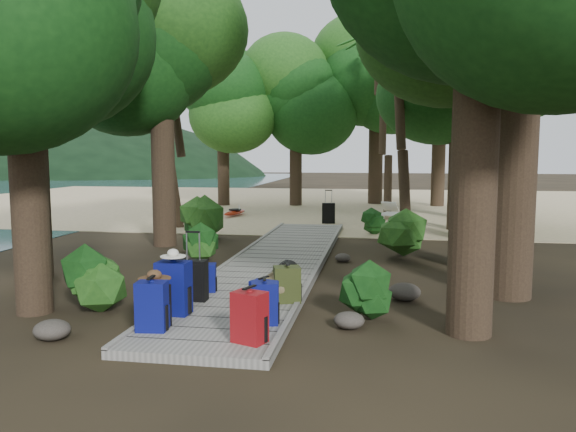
% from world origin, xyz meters
% --- Properties ---
extents(ground, '(120.00, 120.00, 0.00)m').
position_xyz_m(ground, '(0.00, 0.00, 0.00)').
color(ground, '#322819').
rests_on(ground, ground).
extents(sand_beach, '(40.00, 22.00, 0.02)m').
position_xyz_m(sand_beach, '(0.00, 16.00, 0.01)').
color(sand_beach, '#CBB489').
rests_on(sand_beach, ground).
extents(distant_hill, '(32.00, 16.00, 12.00)m').
position_xyz_m(distant_hill, '(-40.00, 48.00, 0.00)').
color(distant_hill, black).
rests_on(distant_hill, ground).
extents(boardwalk, '(2.00, 12.00, 0.12)m').
position_xyz_m(boardwalk, '(0.00, 1.00, 0.06)').
color(boardwalk, gray).
rests_on(boardwalk, ground).
extents(backpack_left_a, '(0.41, 0.30, 0.72)m').
position_xyz_m(backpack_left_a, '(-0.70, -4.21, 0.48)').
color(backpack_left_a, navy).
rests_on(backpack_left_a, boardwalk).
extents(backpack_left_b, '(0.41, 0.35, 0.63)m').
position_xyz_m(backpack_left_b, '(-0.73, -4.03, 0.43)').
color(backpack_left_b, black).
rests_on(backpack_left_b, boardwalk).
extents(backpack_left_c, '(0.47, 0.34, 0.84)m').
position_xyz_m(backpack_left_c, '(-0.70, -3.44, 0.54)').
color(backpack_left_c, navy).
rests_on(backpack_left_c, boardwalk).
extents(backpack_left_d, '(0.38, 0.31, 0.52)m').
position_xyz_m(backpack_left_d, '(-0.66, -2.10, 0.38)').
color(backpack_left_d, navy).
rests_on(backpack_left_d, boardwalk).
extents(backpack_right_a, '(0.46, 0.40, 0.69)m').
position_xyz_m(backpack_right_a, '(0.65, -4.45, 0.47)').
color(backpack_right_a, '#9B130F').
rests_on(backpack_right_a, boardwalk).
extents(backpack_right_b, '(0.40, 0.32, 0.63)m').
position_xyz_m(backpack_right_b, '(0.68, -3.70, 0.44)').
color(backpack_right_b, navy).
rests_on(backpack_right_b, boardwalk).
extents(backpack_right_c, '(0.41, 0.35, 0.58)m').
position_xyz_m(backpack_right_c, '(0.61, -3.43, 0.41)').
color(backpack_right_c, navy).
rests_on(backpack_right_c, boardwalk).
extents(backpack_right_d, '(0.47, 0.40, 0.61)m').
position_xyz_m(backpack_right_d, '(0.79, -2.53, 0.43)').
color(backpack_right_d, '#353D15').
rests_on(backpack_right_d, boardwalk).
extents(duffel_right_khaki, '(0.51, 0.71, 0.45)m').
position_xyz_m(duffel_right_khaki, '(0.63, -2.17, 0.34)').
color(duffel_right_khaki, brown).
rests_on(duffel_right_khaki, boardwalk).
extents(duffel_right_black, '(0.43, 0.67, 0.41)m').
position_xyz_m(duffel_right_black, '(0.59, -1.59, 0.33)').
color(duffel_right_black, black).
rests_on(duffel_right_black, boardwalk).
extents(suitcase_on_boardwalk, '(0.41, 0.23, 0.64)m').
position_xyz_m(suitcase_on_boardwalk, '(-0.66, -2.68, 0.44)').
color(suitcase_on_boardwalk, black).
rests_on(suitcase_on_boardwalk, boardwalk).
extents(lone_suitcase_on_sand, '(0.46, 0.29, 0.69)m').
position_xyz_m(lone_suitcase_on_sand, '(0.43, 8.19, 0.37)').
color(lone_suitcase_on_sand, black).
rests_on(lone_suitcase_on_sand, sand_beach).
extents(hat_brown, '(0.44, 0.44, 0.13)m').
position_xyz_m(hat_brown, '(-0.75, -3.99, 0.81)').
color(hat_brown, '#51351E').
rests_on(hat_brown, backpack_left_b).
extents(hat_white, '(0.36, 0.36, 0.12)m').
position_xyz_m(hat_white, '(-0.67, -3.50, 1.02)').
color(hat_white, silver).
rests_on(hat_white, backpack_left_c).
extents(kayak, '(1.35, 3.53, 0.35)m').
position_xyz_m(kayak, '(-3.33, 9.91, 0.19)').
color(kayak, '#A6220E').
rests_on(kayak, sand_beach).
extents(sun_lounger, '(1.02, 1.84, 0.57)m').
position_xyz_m(sun_lounger, '(2.54, 10.07, 0.30)').
color(sun_lounger, silver).
rests_on(sun_lounger, sand_beach).
extents(tree_right_a, '(5.11, 5.11, 8.52)m').
position_xyz_m(tree_right_a, '(3.38, -3.31, 4.26)').
color(tree_right_a, black).
rests_on(tree_right_a, ground).
extents(tree_right_c, '(5.44, 5.44, 9.41)m').
position_xyz_m(tree_right_c, '(3.96, 1.44, 4.71)').
color(tree_right_c, black).
rests_on(tree_right_c, ground).
extents(tree_right_d, '(6.36, 6.36, 11.67)m').
position_xyz_m(tree_right_d, '(5.32, 4.14, 5.83)').
color(tree_right_d, black).
rests_on(tree_right_d, ground).
extents(tree_right_e, '(4.52, 4.52, 8.14)m').
position_xyz_m(tree_right_e, '(4.54, 7.29, 4.07)').
color(tree_right_e, black).
rests_on(tree_right_e, ground).
extents(tree_right_f, '(5.99, 5.99, 10.69)m').
position_xyz_m(tree_right_f, '(6.21, 8.98, 5.34)').
color(tree_right_f, black).
rests_on(tree_right_f, ground).
extents(tree_left_a, '(4.59, 4.59, 7.64)m').
position_xyz_m(tree_left_a, '(-2.96, -3.32, 3.82)').
color(tree_left_a, black).
rests_on(tree_left_a, ground).
extents(tree_left_b, '(4.97, 4.97, 8.95)m').
position_xyz_m(tree_left_b, '(-4.38, -1.13, 4.47)').
color(tree_left_b, black).
rests_on(tree_left_b, ground).
extents(tree_left_c, '(4.92, 4.92, 8.56)m').
position_xyz_m(tree_left_c, '(-3.37, 2.92, 4.28)').
color(tree_left_c, black).
rests_on(tree_left_c, ground).
extents(tree_back_a, '(4.69, 4.69, 8.13)m').
position_xyz_m(tree_back_a, '(-1.70, 14.76, 4.06)').
color(tree_back_a, black).
rests_on(tree_back_a, ground).
extents(tree_back_b, '(5.39, 5.39, 9.63)m').
position_xyz_m(tree_back_b, '(1.92, 16.27, 4.81)').
color(tree_back_b, black).
rests_on(tree_back_b, ground).
extents(tree_back_c, '(4.86, 4.86, 8.75)m').
position_xyz_m(tree_back_c, '(4.75, 15.49, 4.37)').
color(tree_back_c, black).
rests_on(tree_back_c, ground).
extents(tree_back_d, '(4.65, 4.65, 7.74)m').
position_xyz_m(tree_back_d, '(-5.01, 14.27, 3.87)').
color(tree_back_d, black).
rests_on(tree_back_d, ground).
extents(palm_right_a, '(4.41, 4.41, 7.51)m').
position_xyz_m(palm_right_a, '(3.09, 6.23, 3.75)').
color(palm_right_a, '#134415').
rests_on(palm_right_a, ground).
extents(palm_right_b, '(4.15, 4.15, 8.01)m').
position_xyz_m(palm_right_b, '(5.11, 11.05, 4.01)').
color(palm_right_b, '#134415').
rests_on(palm_right_b, ground).
extents(palm_right_c, '(4.42, 4.42, 7.02)m').
position_xyz_m(palm_right_c, '(2.71, 12.12, 3.51)').
color(palm_right_c, '#134415').
rests_on(palm_right_c, ground).
extents(palm_left_a, '(4.31, 4.31, 6.86)m').
position_xyz_m(palm_left_a, '(-4.52, 6.34, 3.43)').
color(palm_left_a, '#134415').
rests_on(palm_left_a, ground).
extents(rock_left_a, '(0.48, 0.43, 0.26)m').
position_xyz_m(rock_left_a, '(-1.98, -4.44, 0.13)').
color(rock_left_a, '#4C473F').
rests_on(rock_left_a, ground).
extents(rock_left_b, '(0.36, 0.32, 0.20)m').
position_xyz_m(rock_left_b, '(-2.51, -1.87, 0.10)').
color(rock_left_b, '#4C473F').
rests_on(rock_left_b, ground).
extents(rock_left_c, '(0.56, 0.51, 0.31)m').
position_xyz_m(rock_left_c, '(-1.78, 0.82, 0.15)').
color(rock_left_c, '#4C473F').
rests_on(rock_left_c, ground).
extents(rock_left_d, '(0.33, 0.30, 0.18)m').
position_xyz_m(rock_left_d, '(-2.46, 3.50, 0.09)').
color(rock_left_d, '#4C473F').
rests_on(rock_left_d, ground).
extents(rock_right_a, '(0.43, 0.38, 0.23)m').
position_xyz_m(rock_right_a, '(1.79, -3.34, 0.12)').
color(rock_right_a, '#4C473F').
rests_on(rock_right_a, ground).
extents(rock_right_b, '(0.53, 0.47, 0.29)m').
position_xyz_m(rock_right_b, '(2.60, -1.69, 0.14)').
color(rock_right_b, '#4C473F').
rests_on(rock_right_b, ground).
extents(rock_right_c, '(0.34, 0.31, 0.19)m').
position_xyz_m(rock_right_c, '(1.38, 1.45, 0.09)').
color(rock_right_c, '#4C473F').
rests_on(rock_right_c, ground).
extents(rock_right_d, '(0.61, 0.55, 0.33)m').
position_xyz_m(rock_right_d, '(2.74, 3.87, 0.17)').
color(rock_right_d, '#4C473F').
rests_on(rock_right_d, ground).
extents(shrub_left_a, '(1.06, 1.06, 0.95)m').
position_xyz_m(shrub_left_a, '(-2.20, -3.10, 0.48)').
color(shrub_left_a, '#1B4414').
rests_on(shrub_left_a, ground).
extents(shrub_left_b, '(0.95, 0.95, 0.85)m').
position_xyz_m(shrub_left_b, '(-1.84, 0.83, 0.43)').
color(shrub_left_b, '#1B4414').
rests_on(shrub_left_b, ground).
extents(shrub_left_c, '(1.33, 1.33, 1.20)m').
position_xyz_m(shrub_left_c, '(-2.78, 4.17, 0.60)').
color(shrub_left_c, '#1B4414').
rests_on(shrub_left_c, ground).
extents(shrub_right_a, '(0.86, 0.86, 0.78)m').
position_xyz_m(shrub_right_a, '(1.95, -2.78, 0.39)').
color(shrub_right_a, '#1B4414').
rests_on(shrub_right_a, ground).
extents(shrub_right_b, '(1.27, 1.27, 1.14)m').
position_xyz_m(shrub_right_b, '(2.72, 2.10, 0.57)').
color(shrub_right_b, '#1B4414').
rests_on(shrub_right_b, ground).
extents(shrub_right_c, '(0.85, 0.85, 0.77)m').
position_xyz_m(shrub_right_c, '(2.10, 5.72, 0.38)').
color(shrub_right_c, '#1B4414').
rests_on(shrub_right_c, ground).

